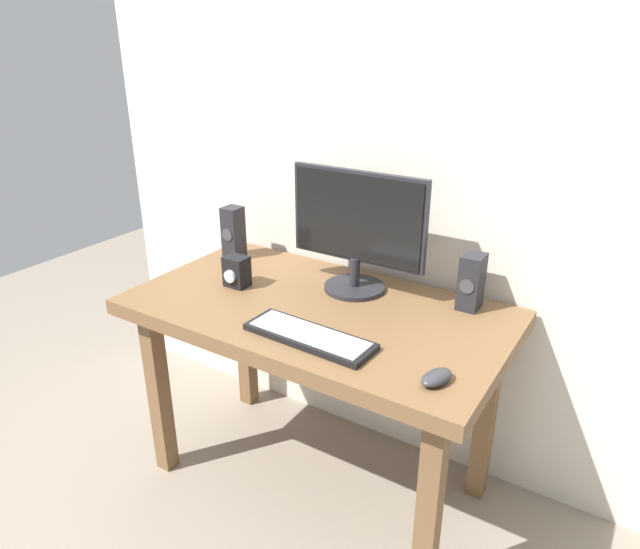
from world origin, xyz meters
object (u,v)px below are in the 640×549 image
object	(u,v)px
monitor	(357,228)
audio_controller	(237,272)
keyboard_primary	(309,336)
mouse	(436,377)
speaker_left	(233,232)
speaker_right	(471,282)
desk	(317,330)

from	to	relation	value
monitor	audio_controller	distance (m)	0.47
keyboard_primary	mouse	bearing A→B (deg)	-1.87
monitor	keyboard_primary	bearing A→B (deg)	-81.15
keyboard_primary	audio_controller	size ratio (longest dim) A/B	3.72
keyboard_primary	speaker_left	xyz separation A→B (m)	(-0.65, 0.42, 0.10)
speaker_right	speaker_left	xyz separation A→B (m)	(-0.99, -0.06, 0.01)
speaker_right	speaker_left	bearing A→B (deg)	-176.56
mouse	audio_controller	size ratio (longest dim) A/B	0.95
desk	speaker_right	xyz separation A→B (m)	(0.45, 0.27, 0.19)
monitor	speaker_left	world-z (taller)	monitor
desk	audio_controller	size ratio (longest dim) A/B	11.42
desk	keyboard_primary	size ratio (longest dim) A/B	3.07
keyboard_primary	audio_controller	xyz separation A→B (m)	(-0.45, 0.19, 0.05)
keyboard_primary	speaker_left	size ratio (longest dim) A/B	1.99
monitor	keyboard_primary	xyz separation A→B (m)	(0.06, -0.41, -0.22)
monitor	speaker_left	xyz separation A→B (m)	(-0.59, 0.01, -0.13)
audio_controller	speaker_right	bearing A→B (deg)	19.83
mouse	audio_controller	bearing A→B (deg)	-176.95
speaker_right	audio_controller	world-z (taller)	speaker_right
keyboard_primary	speaker_right	distance (m)	0.59
monitor	audio_controller	size ratio (longest dim) A/B	4.51
desk	keyboard_primary	world-z (taller)	keyboard_primary
mouse	speaker_left	distance (m)	1.15
desk	mouse	size ratio (longest dim) A/B	12.04
monitor	speaker_right	distance (m)	0.43
speaker_right	monitor	bearing A→B (deg)	-170.04
speaker_right	audio_controller	distance (m)	0.84
speaker_right	desk	bearing A→B (deg)	-149.21
speaker_left	audio_controller	distance (m)	0.31
keyboard_primary	speaker_right	bearing A→B (deg)	54.41
keyboard_primary	speaker_left	world-z (taller)	speaker_left
desk	keyboard_primary	distance (m)	0.26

